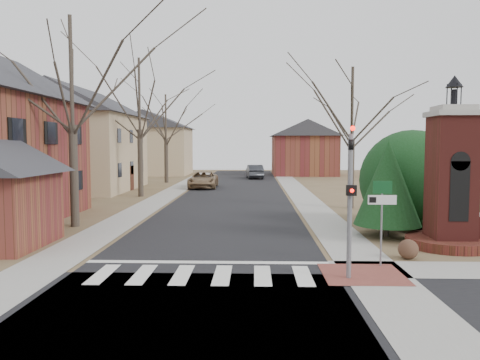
{
  "coord_description": "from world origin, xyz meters",
  "views": [
    {
      "loc": [
        1.54,
        -12.85,
        3.89
      ],
      "look_at": [
        0.97,
        6.0,
        2.47
      ],
      "focal_mm": 35.0,
      "sensor_mm": 36.0,
      "label": 1
    }
  ],
  "objects_px": {
    "distant_car": "(255,172)",
    "sign_post": "(382,206)",
    "brick_gate_monument": "(451,190)",
    "traffic_signal_pole": "(350,190)",
    "pickup_truck": "(203,180)"
  },
  "relations": [
    {
      "from": "distant_car",
      "to": "sign_post",
      "type": "bearing_deg",
      "value": 89.68
    },
    {
      "from": "distant_car",
      "to": "brick_gate_monument",
      "type": "bearing_deg",
      "value": 95.41
    },
    {
      "from": "brick_gate_monument",
      "to": "distant_car",
      "type": "distance_m",
      "value": 37.04
    },
    {
      "from": "brick_gate_monument",
      "to": "distant_car",
      "type": "bearing_deg",
      "value": 101.53
    },
    {
      "from": "traffic_signal_pole",
      "to": "distant_car",
      "type": "xyz_separation_m",
      "value": [
        -2.7,
        40.69,
        -1.79
      ]
    },
    {
      "from": "pickup_truck",
      "to": "distant_car",
      "type": "xyz_separation_m",
      "value": [
        4.65,
        12.12,
        0.06
      ]
    },
    {
      "from": "traffic_signal_pole",
      "to": "sign_post",
      "type": "distance_m",
      "value": 2.02
    },
    {
      "from": "traffic_signal_pole",
      "to": "distant_car",
      "type": "height_order",
      "value": "traffic_signal_pole"
    },
    {
      "from": "brick_gate_monument",
      "to": "distant_car",
      "type": "xyz_separation_m",
      "value": [
        -7.4,
        36.27,
        -1.37
      ]
    },
    {
      "from": "traffic_signal_pole",
      "to": "brick_gate_monument",
      "type": "distance_m",
      "value": 6.47
    },
    {
      "from": "traffic_signal_pole",
      "to": "distant_car",
      "type": "relative_size",
      "value": 0.93
    },
    {
      "from": "traffic_signal_pole",
      "to": "distant_car",
      "type": "distance_m",
      "value": 40.82
    },
    {
      "from": "brick_gate_monument",
      "to": "pickup_truck",
      "type": "height_order",
      "value": "brick_gate_monument"
    },
    {
      "from": "pickup_truck",
      "to": "traffic_signal_pole",
      "type": "bearing_deg",
      "value": -76.46
    },
    {
      "from": "sign_post",
      "to": "pickup_truck",
      "type": "xyz_separation_m",
      "value": [
        -8.64,
        27.15,
        -1.21
      ]
    }
  ]
}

